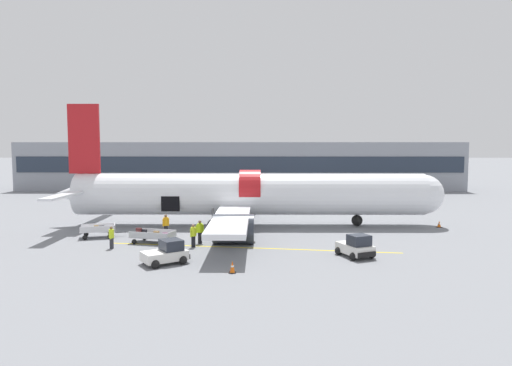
% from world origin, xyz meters
% --- Properties ---
extents(ground_plane, '(500.00, 500.00, 0.00)m').
position_xyz_m(ground_plane, '(0.00, 0.00, 0.00)').
color(ground_plane, slate).
extents(apron_marking_line, '(22.34, 3.42, 0.01)m').
position_xyz_m(apron_marking_line, '(2.72, -4.66, 0.00)').
color(apron_marking_line, yellow).
rests_on(apron_marking_line, ground_plane).
extents(terminal_strip, '(76.92, 12.32, 8.33)m').
position_xyz_m(terminal_strip, '(0.00, 43.84, 4.17)').
color(terminal_strip, gray).
rests_on(terminal_strip, ground_plane).
extents(airplane, '(37.67, 31.02, 11.75)m').
position_xyz_m(airplane, '(2.07, 4.99, 3.00)').
color(airplane, white).
rests_on(airplane, ground_plane).
extents(baggage_tug_lead, '(2.66, 3.14, 1.62)m').
position_xyz_m(baggage_tug_lead, '(10.22, -7.41, 0.69)').
color(baggage_tug_lead, silver).
rests_on(baggage_tug_lead, ground_plane).
extents(baggage_tug_mid, '(3.31, 2.96, 1.56)m').
position_xyz_m(baggage_tug_mid, '(-2.69, -9.29, 0.68)').
color(baggage_tug_mid, silver).
rests_on(baggage_tug_mid, ground_plane).
extents(baggage_cart_loading, '(4.37, 2.61, 1.15)m').
position_xyz_m(baggage_cart_loading, '(-5.07, -2.95, 0.54)').
color(baggage_cart_loading, '#B7BABF').
rests_on(baggage_cart_loading, ground_plane).
extents(baggage_cart_queued, '(3.79, 2.41, 1.10)m').
position_xyz_m(baggage_cart_queued, '(-10.16, -0.83, 0.55)').
color(baggage_cart_queued, silver).
rests_on(baggage_cart_queued, ground_plane).
extents(ground_crew_loader_a, '(0.65, 0.47, 1.86)m').
position_xyz_m(ground_crew_loader_a, '(-1.28, -3.13, 0.98)').
color(ground_crew_loader_a, black).
rests_on(ground_crew_loader_a, ground_plane).
extents(ground_crew_loader_b, '(0.57, 0.57, 1.78)m').
position_xyz_m(ground_crew_loader_b, '(-1.62, -4.42, 0.94)').
color(ground_crew_loader_b, black).
rests_on(ground_crew_loader_b, ground_plane).
extents(ground_crew_driver, '(0.39, 0.58, 1.69)m').
position_xyz_m(ground_crew_driver, '(-7.75, -4.97, 0.89)').
color(ground_crew_driver, '#2D2D33').
rests_on(ground_crew_driver, ground_plane).
extents(ground_crew_supervisor, '(0.60, 0.60, 1.86)m').
position_xyz_m(ground_crew_supervisor, '(-4.63, -0.06, 0.98)').
color(ground_crew_supervisor, black).
rests_on(ground_crew_supervisor, ground_plane).
extents(suitcase_on_tarmac_upright, '(0.51, 0.27, 0.70)m').
position_xyz_m(suitcase_on_tarmac_upright, '(-3.26, -5.08, 0.30)').
color(suitcase_on_tarmac_upright, '#14472D').
rests_on(suitcase_on_tarmac_upright, ground_plane).
extents(safety_cone_nose, '(0.50, 0.50, 0.63)m').
position_xyz_m(safety_cone_nose, '(20.60, 4.26, 0.29)').
color(safety_cone_nose, black).
rests_on(safety_cone_nose, ground_plane).
extents(safety_cone_engine_left, '(0.45, 0.45, 0.77)m').
position_xyz_m(safety_cone_engine_left, '(1.80, -11.51, 0.36)').
color(safety_cone_engine_left, black).
rests_on(safety_cone_engine_left, ground_plane).
extents(safety_cone_wingtip, '(0.64, 0.64, 0.59)m').
position_xyz_m(safety_cone_wingtip, '(2.79, -2.77, 0.28)').
color(safety_cone_wingtip, black).
rests_on(safety_cone_wingtip, ground_plane).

